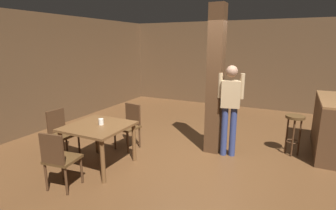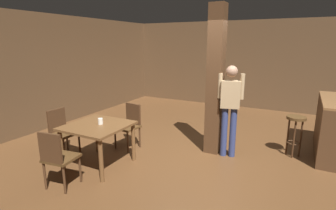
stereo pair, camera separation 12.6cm
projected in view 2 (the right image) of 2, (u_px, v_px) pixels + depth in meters
The scene contains 12 objects.
ground_plane at pixel (195, 158), 4.93m from camera, with size 10.80×10.80×0.00m, color brown.
wall_back at pixel (248, 65), 8.48m from camera, with size 8.00×0.10×2.80m, color brown.
wall_left at pixel (44, 72), 6.39m from camera, with size 0.10×9.00×2.80m, color brown.
pillar at pixel (215, 82), 4.91m from camera, with size 0.28×0.28×2.80m, color #4C301C.
dining_table at pixel (98, 131), 4.51m from camera, with size 1.00×1.00×0.75m.
chair_west at pixel (62, 130), 4.94m from camera, with size 0.44×0.44×0.89m.
chair_north at pixel (130, 123), 5.34m from camera, with size 0.48×0.48×0.89m.
chair_south at pixel (57, 156), 3.80m from camera, with size 0.47×0.47×0.89m.
napkin_cup at pixel (100, 121), 4.50m from camera, with size 0.08×0.08×0.10m, color silver.
standing_person at pixel (230, 105), 4.80m from camera, with size 0.47×0.27×1.72m.
bar_counter at pixel (329, 126), 5.02m from camera, with size 0.56×1.72×1.09m.
bar_stool_near at pixel (295, 127), 4.90m from camera, with size 0.34×0.34×0.78m.
Camera 2 is at (1.65, -4.28, 2.13)m, focal length 28.00 mm.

